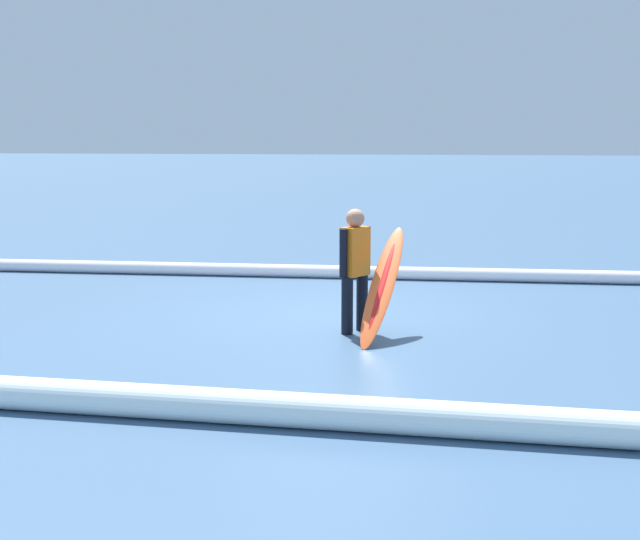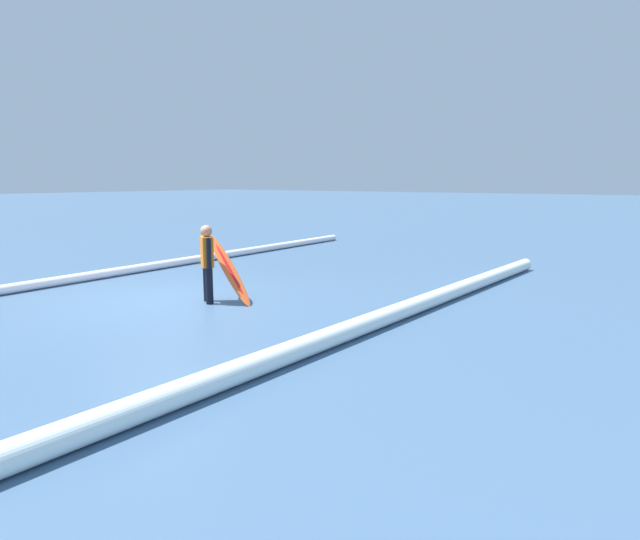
# 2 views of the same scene
# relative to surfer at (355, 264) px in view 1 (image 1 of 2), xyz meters

# --- Properties ---
(ground_plane) EXTENTS (180.03, 180.03, 0.00)m
(ground_plane) POSITION_rel_surfer_xyz_m (0.36, -0.92, -0.83)
(ground_plane) COLOR #405E7E
(surfer) EXTENTS (0.35, 0.49, 1.48)m
(surfer) POSITION_rel_surfer_xyz_m (0.00, 0.00, 0.00)
(surfer) COLOR black
(surfer) RESTS_ON ground_plane
(surfboard) EXTENTS (0.58, 1.38, 1.25)m
(surfboard) POSITION_rel_surfer_xyz_m (-0.35, 0.22, -0.21)
(surfboard) COLOR #E55926
(surfboard) RESTS_ON ground_plane
(wave_crest_foreground) EXTENTS (24.80, 0.81, 0.21)m
(wave_crest_foreground) POSITION_rel_surfer_xyz_m (2.11, -3.90, -0.72)
(wave_crest_foreground) COLOR white
(wave_crest_foreground) RESTS_ON ground_plane
(wave_crest_midground) EXTENTS (15.60, 0.90, 0.29)m
(wave_crest_midground) POSITION_rel_surfer_xyz_m (0.28, 3.52, -0.68)
(wave_crest_midground) COLOR white
(wave_crest_midground) RESTS_ON ground_plane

